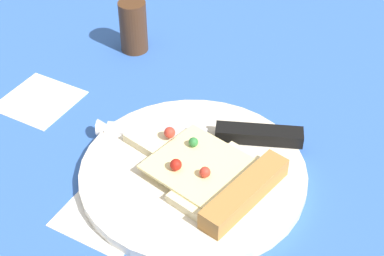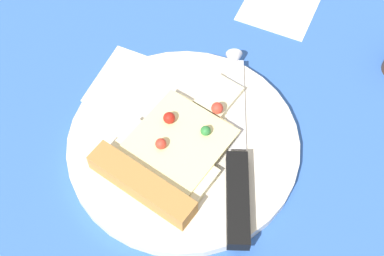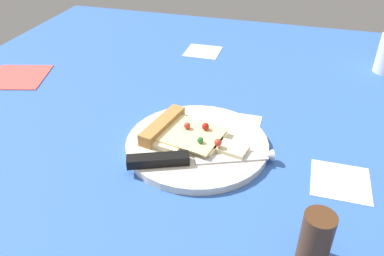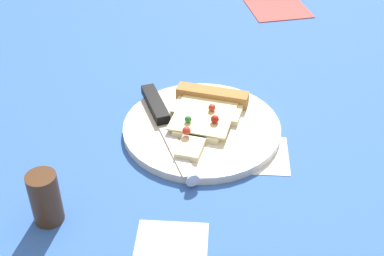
# 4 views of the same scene
# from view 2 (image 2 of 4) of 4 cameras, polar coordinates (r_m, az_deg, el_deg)

# --- Properties ---
(ground_plane) EXTENTS (1.49, 1.49, 0.03)m
(ground_plane) POSITION_cam_2_polar(r_m,az_deg,el_deg) (0.66, 5.13, 2.66)
(ground_plane) COLOR #3360B7
(ground_plane) RESTS_ON ground
(plate) EXTENTS (0.25, 0.25, 0.01)m
(plate) POSITION_cam_2_polar(r_m,az_deg,el_deg) (0.60, -0.88, -1.68)
(plate) COLOR silver
(plate) RESTS_ON ground_plane
(pizza_slice) EXTENTS (0.19, 0.13, 0.03)m
(pizza_slice) POSITION_cam_2_polar(r_m,az_deg,el_deg) (0.58, -2.41, -2.71)
(pizza_slice) COLOR beige
(pizza_slice) RESTS_ON plate
(knife) EXTENTS (0.23, 0.11, 0.02)m
(knife) POSITION_cam_2_polar(r_m,az_deg,el_deg) (0.58, 4.60, -3.23)
(knife) COLOR silver
(knife) RESTS_ON plate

